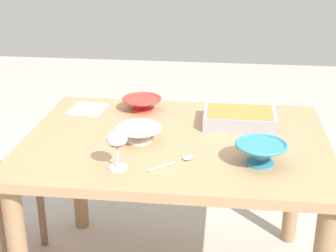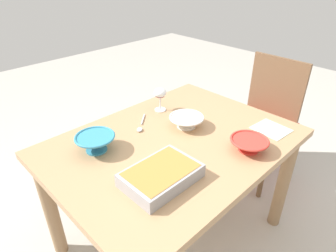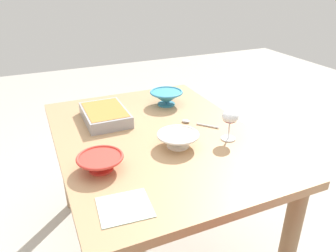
{
  "view_description": "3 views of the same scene",
  "coord_description": "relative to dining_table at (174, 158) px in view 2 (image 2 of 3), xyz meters",
  "views": [
    {
      "loc": [
        0.19,
        -1.89,
        1.55
      ],
      "look_at": [
        -0.03,
        -0.04,
        0.79
      ],
      "focal_mm": 53.27,
      "sensor_mm": 36.0,
      "label": 1
    },
    {
      "loc": [
        0.9,
        0.88,
        1.55
      ],
      "look_at": [
        -0.01,
        -0.06,
        0.78
      ],
      "focal_mm": 31.1,
      "sensor_mm": 36.0,
      "label": 2
    },
    {
      "loc": [
        -1.31,
        0.51,
        1.45
      ],
      "look_at": [
        -0.1,
        -0.02,
        0.81
      ],
      "focal_mm": 34.72,
      "sensor_mm": 36.0,
      "label": 3
    }
  ],
  "objects": [
    {
      "name": "mixing_bowl",
      "position": [
        0.33,
        -0.2,
        0.16
      ],
      "size": [
        0.19,
        0.19,
        0.08
      ],
      "color": "teal",
      "rests_on": "dining_table"
    },
    {
      "name": "dining_table",
      "position": [
        0.0,
        0.0,
        0.0
      ],
      "size": [
        1.26,
        0.93,
        0.73
      ],
      "color": "tan",
      "rests_on": "ground_plane"
    },
    {
      "name": "ground_plane",
      "position": [
        0.0,
        0.0,
        -0.61
      ],
      "size": [
        8.0,
        8.0,
        0.0
      ],
      "primitive_type": "plane",
      "color": "#B2ADA3"
    },
    {
      "name": "wine_glass",
      "position": [
        -0.18,
        -0.3,
        0.22
      ],
      "size": [
        0.08,
        0.08,
        0.14
      ],
      "color": "white",
      "rests_on": "dining_table"
    },
    {
      "name": "serving_spoon",
      "position": [
        0.04,
        -0.22,
        0.12
      ],
      "size": [
        0.17,
        0.15,
        0.01
      ],
      "color": "silver",
      "rests_on": "dining_table"
    },
    {
      "name": "napkin",
      "position": [
        -0.46,
        0.3,
        0.11
      ],
      "size": [
        0.18,
        0.19,
        0.0
      ],
      "primitive_type": "cube",
      "rotation": [
        0.0,
        0.0,
        -0.08
      ],
      "color": "#B2CCB7",
      "rests_on": "dining_table"
    },
    {
      "name": "chair",
      "position": [
        -1.0,
        -0.01,
        -0.11
      ],
      "size": [
        0.44,
        0.45,
        0.92
      ],
      "color": "#B22D2D",
      "rests_on": "ground_plane"
    },
    {
      "name": "serving_bowl",
      "position": [
        -0.2,
        0.32,
        0.15
      ],
      "size": [
        0.19,
        0.19,
        0.06
      ],
      "color": "red",
      "rests_on": "dining_table"
    },
    {
      "name": "small_bowl",
      "position": [
        -0.15,
        -0.05,
        0.15
      ],
      "size": [
        0.19,
        0.19,
        0.07
      ],
      "color": "white",
      "rests_on": "dining_table"
    },
    {
      "name": "casserole_dish",
      "position": [
        0.26,
        0.18,
        0.15
      ],
      "size": [
        0.32,
        0.22,
        0.06
      ],
      "color": "#99999E",
      "rests_on": "dining_table"
    }
  ]
}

